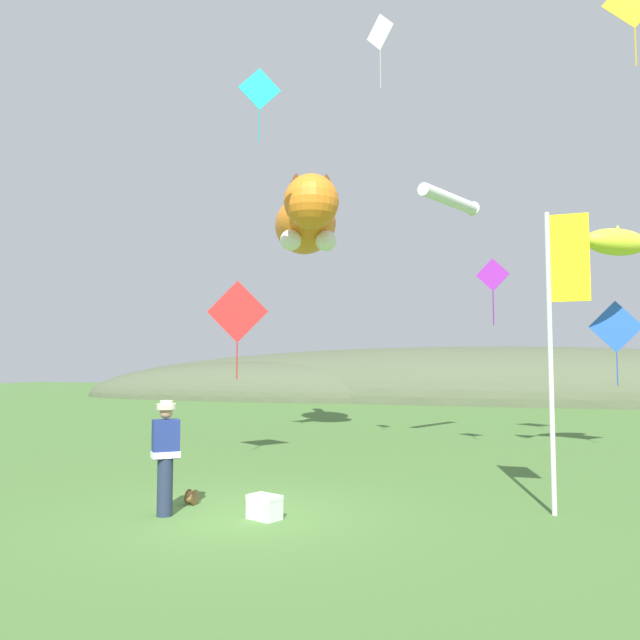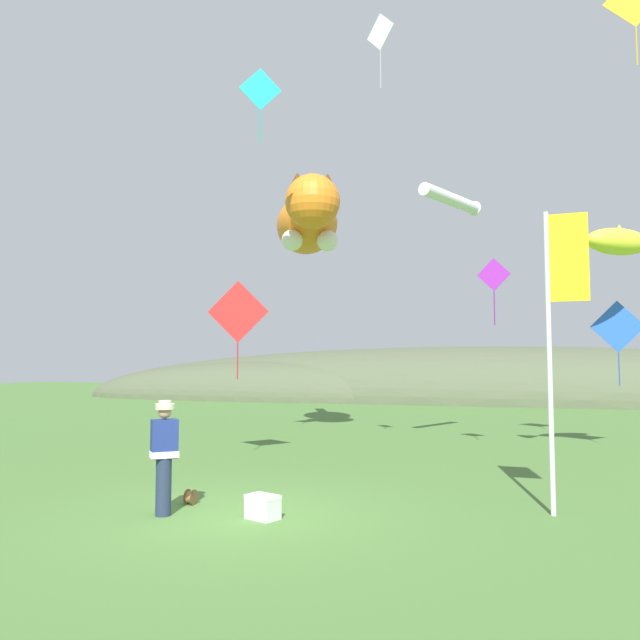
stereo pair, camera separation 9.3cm
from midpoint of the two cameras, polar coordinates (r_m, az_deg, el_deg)
ground_plane at (r=10.16m, az=-7.56°, el=-17.36°), size 120.00×120.00×0.00m
distant_hill_ridge at (r=41.63m, az=10.04°, el=-7.27°), size 58.15×11.65×7.05m
festival_attendant at (r=10.21m, az=-13.80°, el=-11.76°), size 0.49×0.48×1.77m
kite_spool at (r=11.03m, az=-11.50°, el=-15.58°), size 0.13×0.25×0.25m
picnic_cooler at (r=9.89m, az=-4.97°, el=-16.66°), size 0.57×0.48×0.36m
festival_banner_pole at (r=10.54m, az=21.17°, el=0.50°), size 0.66×0.08×4.78m
kite_giant_cat at (r=21.85m, az=-0.99°, el=8.92°), size 3.87×7.06×2.30m
kite_fish_windsock at (r=17.43m, az=25.05°, el=6.59°), size 2.45×2.16×0.79m
kite_tube_streamer at (r=18.50m, az=12.07°, el=10.73°), size 1.45×2.80×0.44m
kite_diamond_violet at (r=17.11m, az=15.75°, el=3.93°), size 0.87×0.14×1.78m
kite_diamond_white at (r=15.96m, az=5.72°, el=24.65°), size 0.76×0.49×1.78m
kite_diamond_teal at (r=18.02m, az=-5.32°, el=20.21°), size 1.00×0.62×2.06m
kite_diamond_red at (r=15.52m, az=-7.34°, el=0.71°), size 1.50×0.38×2.44m
kite_diamond_blue at (r=18.88m, az=25.69°, el=-0.59°), size 1.41×0.23×2.33m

